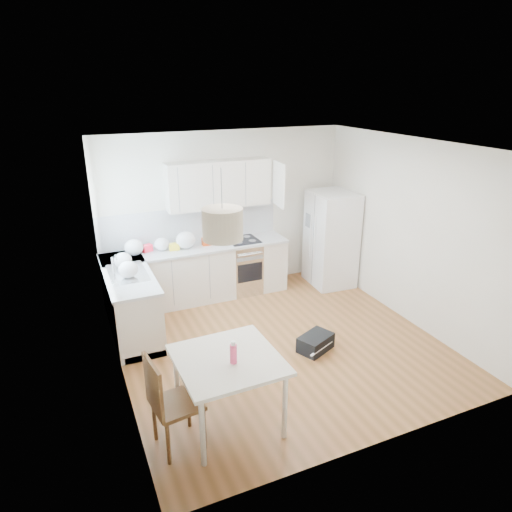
{
  "coord_description": "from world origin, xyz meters",
  "views": [
    {
      "loc": [
        -2.5,
        -4.92,
        3.4
      ],
      "look_at": [
        -0.17,
        0.4,
        1.18
      ],
      "focal_mm": 32.0,
      "sensor_mm": 36.0,
      "label": 1
    }
  ],
  "objects_px": {
    "dining_table": "(228,366)",
    "gym_bag": "(316,343)",
    "dining_chair": "(177,401)",
    "refrigerator": "(332,239)"
  },
  "relations": [
    {
      "from": "dining_chair",
      "to": "refrigerator",
      "type": "bearing_deg",
      "value": 30.64
    },
    {
      "from": "refrigerator",
      "to": "gym_bag",
      "type": "xyz_separation_m",
      "value": [
        -1.38,
        -1.85,
        -0.72
      ]
    },
    {
      "from": "refrigerator",
      "to": "dining_chair",
      "type": "height_order",
      "value": "refrigerator"
    },
    {
      "from": "dining_table",
      "to": "gym_bag",
      "type": "xyz_separation_m",
      "value": [
        1.57,
        0.87,
        -0.61
      ]
    },
    {
      "from": "dining_table",
      "to": "dining_chair",
      "type": "relative_size",
      "value": 1.01
    },
    {
      "from": "refrigerator",
      "to": "dining_table",
      "type": "xyz_separation_m",
      "value": [
        -2.95,
        -2.72,
        -0.11
      ]
    },
    {
      "from": "refrigerator",
      "to": "dining_chair",
      "type": "relative_size",
      "value": 1.6
    },
    {
      "from": "dining_chair",
      "to": "gym_bag",
      "type": "relative_size",
      "value": 2.19
    },
    {
      "from": "gym_bag",
      "to": "dining_chair",
      "type": "bearing_deg",
      "value": -180.0
    },
    {
      "from": "dining_chair",
      "to": "gym_bag",
      "type": "xyz_separation_m",
      "value": [
        2.13,
        0.95,
        -0.41
      ]
    }
  ]
}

